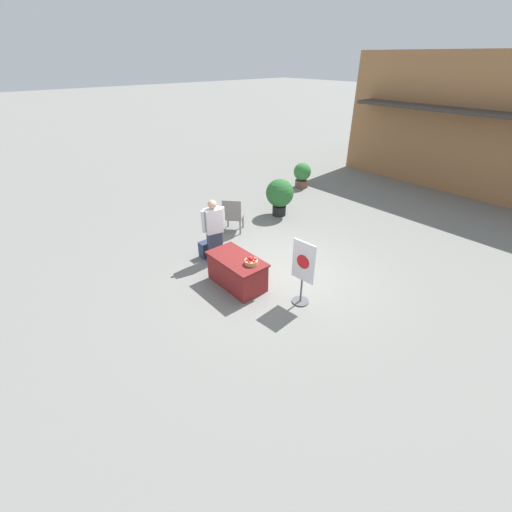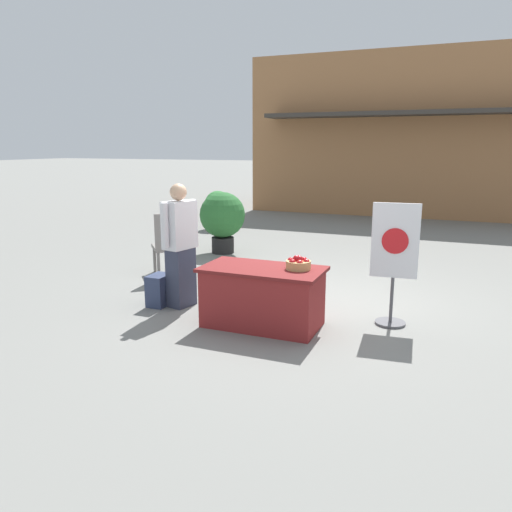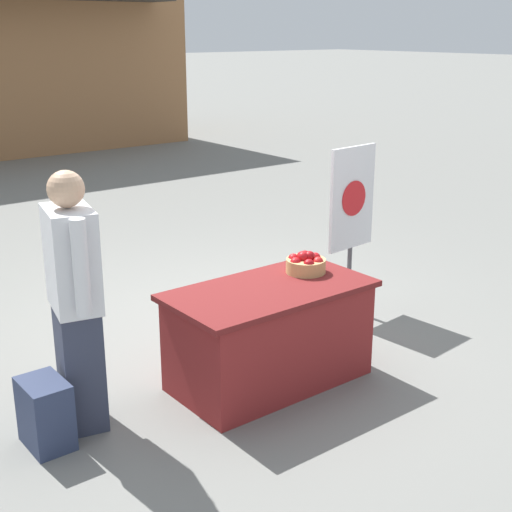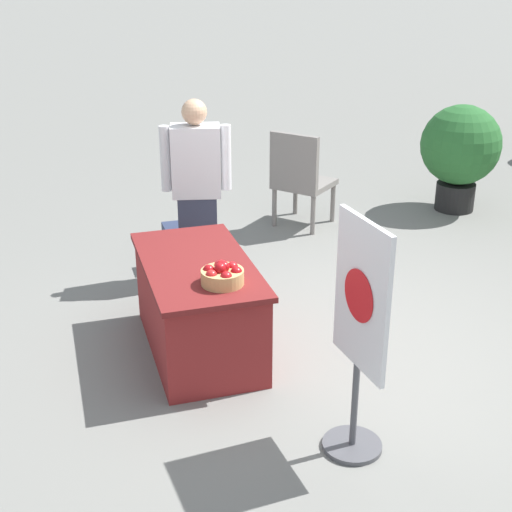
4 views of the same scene
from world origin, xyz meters
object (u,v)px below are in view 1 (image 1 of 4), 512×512
Objects in this scene: person_visitor at (214,230)px; patio_chair at (233,214)px; apple_basket at (251,261)px; potted_plant_near_left at (302,174)px; poster_board at (303,271)px; backpack at (206,249)px; display_table at (237,271)px; potted_plant_near_right at (280,194)px.

patio_chair is at bearing 138.82° from person_visitor.
apple_basket is 7.31m from potted_plant_near_left.
patio_chair is at bearing -110.24° from poster_board.
backpack is 0.29× the size of poster_board.
backpack is (-1.96, 0.10, -0.57)m from apple_basket.
potted_plant_near_left is (-1.43, 4.55, -0.04)m from patio_chair.
patio_chair is (-2.24, 1.60, 0.21)m from display_table.
person_visitor is 1.65m from patio_chair.
patio_chair is (-2.64, 1.52, -0.21)m from apple_basket.
display_table is at bearing -57.45° from potted_plant_near_right.
person_visitor is 0.69m from backpack.
person_visitor is 3.38m from potted_plant_near_right.
potted_plant_near_right is 3.00m from potted_plant_near_left.
display_table is 4.93× the size of apple_basket.
person_visitor is at bearing 173.22° from apple_basket.
potted_plant_near_right is at bearing 119.38° from person_visitor.
apple_basket is (0.40, 0.09, 0.42)m from display_table.
backpack is at bearing -148.51° from person_visitor.
apple_basket is 4.34m from potted_plant_near_right.
poster_board reaches higher than display_table.
backpack is 3.05m from poster_board.
person_visitor is at bearing 167.35° from display_table.
display_table is at bearing -59.21° from potted_plant_near_left.
potted_plant_near_left is at bearing -142.64° from poster_board.
potted_plant_near_right is (-2.25, 3.52, 0.36)m from display_table.
poster_board is (1.00, 0.53, 0.01)m from apple_basket.
apple_basket is at bearing -52.33° from potted_plant_near_right.
patio_chair is (-3.64, 0.98, -0.21)m from poster_board.
display_table is 0.59m from apple_basket.
poster_board is 7.51m from potted_plant_near_left.
person_visitor is (-1.68, 0.20, 0.05)m from apple_basket.
poster_board is at bearing 19.76° from person_visitor.
patio_chair reaches higher than display_table.
poster_board is 3.78m from patio_chair.
person_visitor reaches higher than potted_plant_near_left.
poster_board reaches higher than potted_plant_near_left.
person_visitor is at bearing 174.86° from patio_chair.
backpack is 6.34m from potted_plant_near_left.
person_visitor is 6.34m from potted_plant_near_left.
poster_board is at bearing -47.50° from potted_plant_near_left.
display_table is 1.59m from poster_board.
display_table is 7.17m from potted_plant_near_left.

